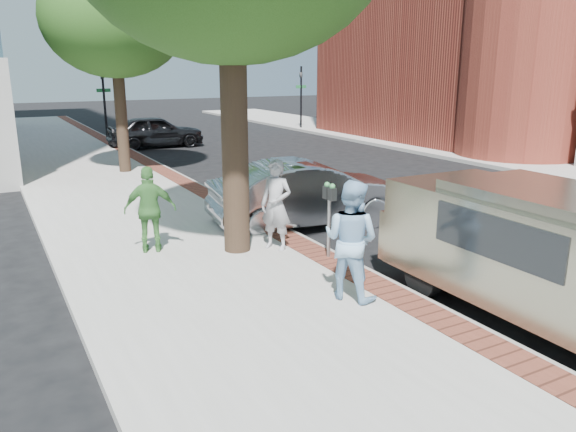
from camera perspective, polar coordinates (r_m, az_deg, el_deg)
ground at (r=10.15m, az=2.35°, el=-6.68°), size 120.00×120.00×0.00m
sidewalk at (r=16.82m, az=-16.40°, el=1.72°), size 5.00×60.00×0.15m
brick_strip at (r=17.39m, az=-9.35°, el=2.82°), size 0.60×60.00×0.01m
curb at (r=17.52m, az=-8.26°, el=2.68°), size 0.10×60.00×0.15m
sidewalk_far at (r=25.45m, az=21.49°, el=5.59°), size 5.00×60.00×0.15m
signal_near at (r=30.66m, az=-18.18°, el=11.39°), size 0.70×0.15×3.80m
signal_far at (r=34.77m, az=1.34°, el=12.43°), size 0.70×0.15×3.80m
tree_far at (r=20.61m, az=-17.27°, el=18.61°), size 4.80×4.80×7.14m
parking_meter at (r=10.69m, az=4.23°, el=1.19°), size 0.12×0.32×1.47m
person_gray at (r=11.21m, az=-1.23°, el=1.13°), size 0.73×0.80×1.83m
person_officer at (r=8.85m, az=6.40°, el=-2.43°), size 1.07×1.16×1.91m
person_green at (r=11.38m, az=-13.83°, el=0.64°), size 1.09×0.70×1.72m
sedan_silver at (r=13.50m, az=2.22°, el=2.30°), size 4.98×2.31×1.58m
bg_car at (r=27.88m, az=-13.30°, el=8.37°), size 4.57×2.04×1.53m
van at (r=9.10m, az=24.73°, el=-3.20°), size 2.19×5.57×2.04m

